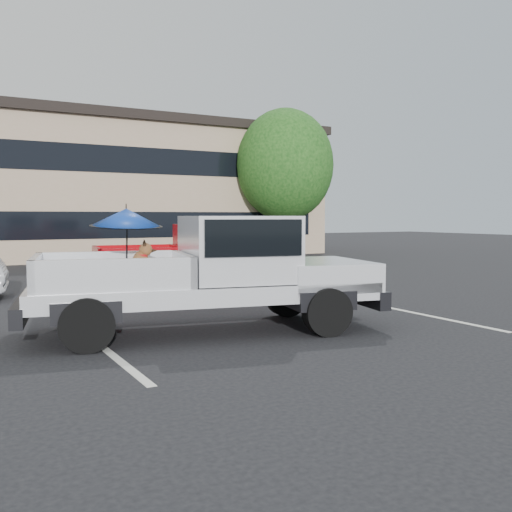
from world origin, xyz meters
The scene contains 8 objects.
ground centered at (0.00, 0.00, 0.00)m, with size 90.00×90.00×0.00m, color black.
stripe_left centered at (-3.00, 2.00, 0.00)m, with size 0.12×5.00×0.01m, color silver.
stripe_right centered at (3.00, 2.00, 0.00)m, with size 0.12×5.00×0.01m, color silver.
motel_building centered at (2.00, 20.99, 3.21)m, with size 20.40×8.40×6.30m.
tree_right centered at (9.00, 16.00, 4.21)m, with size 4.46×4.46×6.78m.
tree_back centered at (6.00, 24.00, 4.41)m, with size 4.68×4.68×7.11m.
silver_pickup centered at (-0.95, 1.94, 1.05)m, with size 5.97×3.08×2.06m.
red_pickup centered at (0.84, 6.87, 0.91)m, with size 5.24×2.45×1.66m.
Camera 1 is at (-4.98, -6.41, 1.87)m, focal length 40.00 mm.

